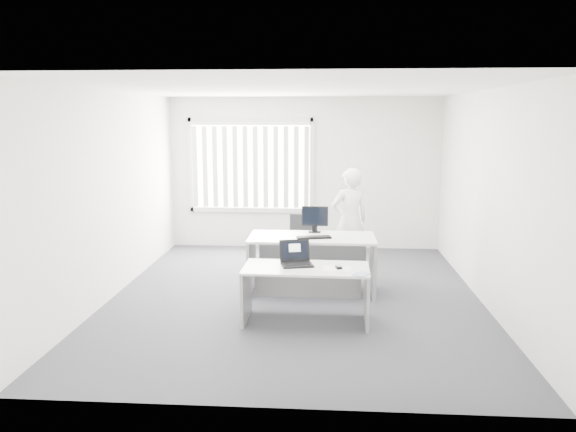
# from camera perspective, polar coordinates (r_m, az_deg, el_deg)

# --- Properties ---
(ground) EXTENTS (6.00, 6.00, 0.00)m
(ground) POSITION_cam_1_polar(r_m,az_deg,el_deg) (7.80, 0.74, -8.20)
(ground) COLOR #424248
(ground) RESTS_ON ground
(wall_back) EXTENTS (5.00, 0.02, 2.80)m
(wall_back) POSITION_cam_1_polar(r_m,az_deg,el_deg) (10.45, 1.69, 4.33)
(wall_back) COLOR silver
(wall_back) RESTS_ON ground
(wall_front) EXTENTS (5.00, 0.02, 2.80)m
(wall_front) POSITION_cam_1_polar(r_m,az_deg,el_deg) (4.53, -1.36, -3.25)
(wall_front) COLOR silver
(wall_front) RESTS_ON ground
(wall_left) EXTENTS (0.02, 6.00, 2.80)m
(wall_left) POSITION_cam_1_polar(r_m,az_deg,el_deg) (8.01, -17.39, 2.12)
(wall_left) COLOR silver
(wall_left) RESTS_ON ground
(wall_right) EXTENTS (0.02, 6.00, 2.80)m
(wall_right) POSITION_cam_1_polar(r_m,az_deg,el_deg) (7.75, 19.56, 1.74)
(wall_right) COLOR silver
(wall_right) RESTS_ON ground
(ceiling) EXTENTS (5.00, 6.00, 0.02)m
(ceiling) POSITION_cam_1_polar(r_m,az_deg,el_deg) (7.41, 0.79, 12.82)
(ceiling) COLOR white
(ceiling) RESTS_ON wall_back
(window) EXTENTS (2.32, 0.06, 1.76)m
(window) POSITION_cam_1_polar(r_m,az_deg,el_deg) (10.49, -3.80, 5.16)
(window) COLOR beige
(window) RESTS_ON wall_back
(blinds) EXTENTS (2.20, 0.10, 1.50)m
(blinds) POSITION_cam_1_polar(r_m,az_deg,el_deg) (10.43, -3.84, 4.96)
(blinds) COLOR silver
(blinds) RESTS_ON wall_back
(desk_near) EXTENTS (1.51, 0.74, 0.68)m
(desk_near) POSITION_cam_1_polar(r_m,az_deg,el_deg) (6.75, 1.83, -6.77)
(desk_near) COLOR silver
(desk_near) RESTS_ON ground
(desk_far) EXTENTS (1.75, 0.83, 0.80)m
(desk_far) POSITION_cam_1_polar(r_m,az_deg,el_deg) (7.88, 2.43, -3.66)
(desk_far) COLOR silver
(desk_far) RESTS_ON ground
(office_chair) EXTENTS (0.64, 0.64, 0.95)m
(office_chair) POSITION_cam_1_polar(r_m,az_deg,el_deg) (8.73, 1.23, -4.19)
(office_chair) COLOR black
(office_chair) RESTS_ON ground
(person) EXTENTS (0.71, 0.59, 1.66)m
(person) POSITION_cam_1_polar(r_m,az_deg,el_deg) (8.86, 6.28, -0.47)
(person) COLOR white
(person) RESTS_ON ground
(laptop) EXTENTS (0.44, 0.41, 0.29)m
(laptop) POSITION_cam_1_polar(r_m,az_deg,el_deg) (6.72, 0.93, -3.89)
(laptop) COLOR black
(laptop) RESTS_ON desk_near
(paper_sheet) EXTENTS (0.33, 0.23, 0.00)m
(paper_sheet) POSITION_cam_1_polar(r_m,az_deg,el_deg) (6.66, 5.00, -5.33)
(paper_sheet) COLOR white
(paper_sheet) RESTS_ON desk_near
(mouse) EXTENTS (0.08, 0.12, 0.05)m
(mouse) POSITION_cam_1_polar(r_m,az_deg,el_deg) (6.66, 5.18, -5.13)
(mouse) COLOR silver
(mouse) RESTS_ON paper_sheet
(booklet) EXTENTS (0.22, 0.23, 0.01)m
(booklet) POSITION_cam_1_polar(r_m,az_deg,el_deg) (6.44, 7.46, -5.87)
(booklet) COLOR white
(booklet) RESTS_ON desk_near
(keyboard) EXTENTS (0.49, 0.25, 0.02)m
(keyboard) POSITION_cam_1_polar(r_m,az_deg,el_deg) (7.70, 2.65, -2.19)
(keyboard) COLOR black
(keyboard) RESTS_ON desk_far
(monitor) EXTENTS (0.39, 0.13, 0.38)m
(monitor) POSITION_cam_1_polar(r_m,az_deg,el_deg) (8.06, 2.74, -0.34)
(monitor) COLOR black
(monitor) RESTS_ON desk_far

